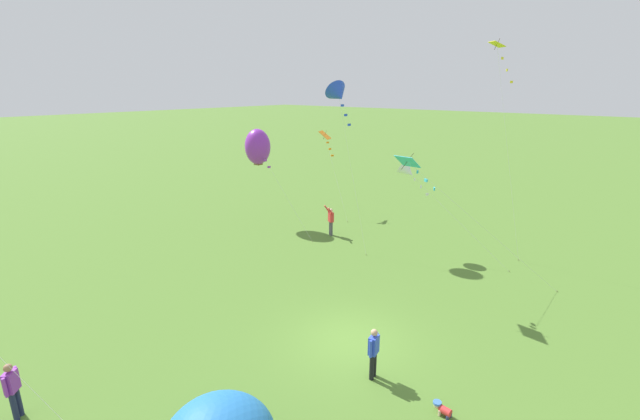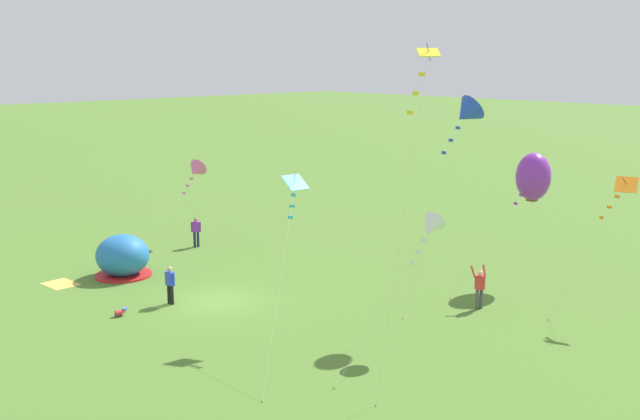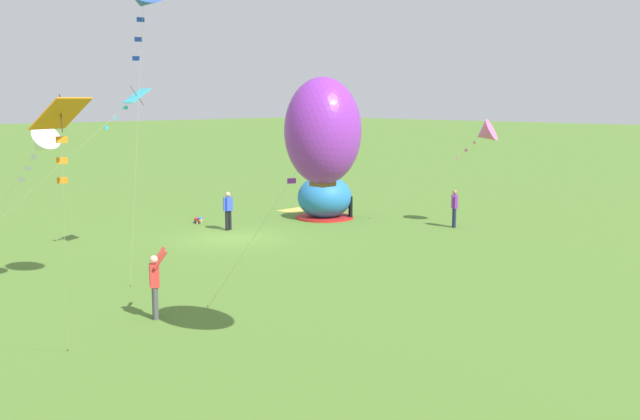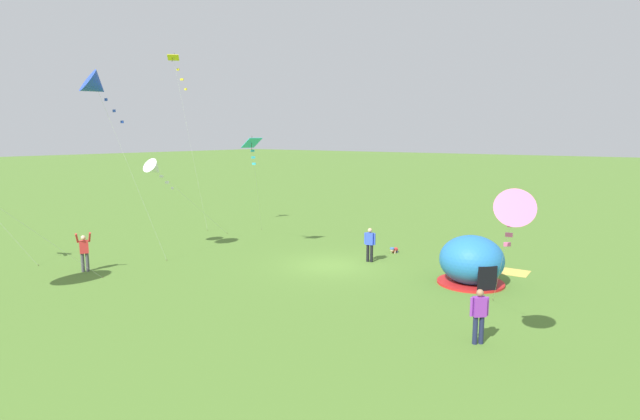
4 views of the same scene
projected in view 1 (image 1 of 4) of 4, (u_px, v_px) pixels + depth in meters
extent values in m
plane|color=#517A2D|center=(350.00, 341.00, 15.51)|extent=(300.00, 300.00, 0.00)
cylinder|color=red|center=(445.00, 411.00, 11.95)|extent=(0.25, 0.34, 0.22)
sphere|color=beige|center=(437.00, 405.00, 12.12)|extent=(0.19, 0.19, 0.19)
cylinder|color=#3F72CC|center=(437.00, 403.00, 12.09)|extent=(0.24, 0.24, 0.06)
cylinder|color=beige|center=(439.00, 413.00, 11.99)|extent=(0.07, 0.07, 0.17)
cylinder|color=beige|center=(443.00, 409.00, 12.12)|extent=(0.07, 0.07, 0.17)
cylinder|color=navy|center=(447.00, 418.00, 11.84)|extent=(0.09, 0.09, 0.13)
cylinder|color=navy|center=(450.00, 415.00, 11.95)|extent=(0.09, 0.09, 0.13)
cylinder|color=#1E2347|center=(19.00, 402.00, 11.92)|extent=(0.15, 0.15, 0.88)
cylinder|color=#1E2347|center=(14.00, 407.00, 11.73)|extent=(0.15, 0.15, 0.88)
cube|color=purple|center=(11.00, 382.00, 11.62)|extent=(0.44, 0.44, 0.60)
sphere|color=#9E7051|center=(8.00, 368.00, 11.50)|extent=(0.22, 0.22, 0.22)
cylinder|color=purple|center=(17.00, 376.00, 11.86)|extent=(0.09, 0.09, 0.58)
cylinder|color=purple|center=(5.00, 388.00, 11.38)|extent=(0.09, 0.09, 0.58)
cylinder|color=black|center=(374.00, 364.00, 13.55)|extent=(0.15, 0.15, 0.88)
cylinder|color=black|center=(372.00, 367.00, 13.39)|extent=(0.15, 0.15, 0.88)
cube|color=blue|center=(374.00, 345.00, 13.26)|extent=(0.42, 0.31, 0.60)
sphere|color=tan|center=(374.00, 333.00, 13.14)|extent=(0.22, 0.22, 0.22)
cylinder|color=blue|center=(377.00, 341.00, 13.47)|extent=(0.09, 0.09, 0.58)
cylinder|color=blue|center=(371.00, 349.00, 13.05)|extent=(0.09, 0.09, 0.58)
cylinder|color=#4C4C51|center=(331.00, 229.00, 26.38)|extent=(0.15, 0.15, 0.88)
cylinder|color=#4C4C51|center=(330.00, 228.00, 26.56)|extent=(0.15, 0.15, 0.88)
cube|color=red|center=(331.00, 217.00, 26.26)|extent=(0.39, 0.45, 0.60)
sphere|color=beige|center=(331.00, 210.00, 26.14)|extent=(0.22, 0.22, 0.22)
cylinder|color=red|center=(330.00, 211.00, 25.84)|extent=(0.39, 0.21, 0.50)
cylinder|color=red|center=(327.00, 209.00, 26.32)|extent=(0.35, 0.30, 0.50)
cylinder|color=silver|center=(284.00, 192.00, 26.64)|extent=(0.73, 5.31, 5.13)
cylinder|color=brown|center=(312.00, 241.00, 25.44)|extent=(0.03, 0.03, 0.06)
ellipsoid|color=purple|center=(258.00, 147.00, 27.83)|extent=(1.66, 1.66, 2.31)
cube|color=brown|center=(258.00, 163.00, 28.12)|extent=(0.42, 0.42, 0.30)
cube|color=purple|center=(262.00, 154.00, 27.64)|extent=(0.21, 0.12, 0.12)
cube|color=purple|center=(265.00, 161.00, 27.47)|extent=(0.21, 0.09, 0.12)
cube|color=purple|center=(269.00, 167.00, 27.31)|extent=(0.21, 0.11, 0.12)
cylinder|color=silver|center=(336.00, 177.00, 29.94)|extent=(1.41, 3.18, 5.55)
cylinder|color=brown|center=(348.00, 221.00, 29.21)|extent=(0.03, 0.03, 0.06)
cube|color=orange|center=(325.00, 135.00, 30.66)|extent=(1.09, 0.99, 0.57)
cylinder|color=#332314|center=(325.00, 135.00, 30.66)|extent=(0.24, 0.50, 0.67)
cube|color=orange|center=(328.00, 142.00, 30.43)|extent=(0.21, 0.10, 0.12)
cube|color=orange|center=(330.00, 149.00, 30.23)|extent=(0.21, 0.12, 0.12)
cube|color=orange|center=(332.00, 156.00, 30.03)|extent=(0.20, 0.15, 0.12)
cylinder|color=silver|center=(23.00, 381.00, 10.21)|extent=(1.95, 5.15, 4.27)
cylinder|color=silver|center=(485.00, 230.00, 18.44)|extent=(4.53, 5.46, 5.92)
cylinder|color=brown|center=(557.00, 291.00, 19.24)|extent=(0.03, 0.03, 0.06)
cube|color=#33B7D1|center=(407.00, 162.00, 17.63)|extent=(0.81, 0.94, 0.52)
cylinder|color=#332314|center=(407.00, 161.00, 17.63)|extent=(0.33, 0.40, 0.70)
cube|color=#33B7D1|center=(418.00, 172.00, 17.75)|extent=(0.21, 0.12, 0.12)
cube|color=#33B7D1|center=(426.00, 180.00, 17.85)|extent=(0.16, 0.20, 0.12)
cube|color=#33B7D1|center=(434.00, 189.00, 17.95)|extent=(0.20, 0.15, 0.12)
cylinder|color=silver|center=(508.00, 157.00, 21.85)|extent=(0.14, 2.31, 10.89)
cylinder|color=brown|center=(519.00, 260.00, 22.70)|extent=(0.03, 0.03, 0.06)
cube|color=yellow|center=(497.00, 44.00, 21.00)|extent=(0.90, 0.91, 0.27)
cylinder|color=#332314|center=(497.00, 44.00, 20.99)|extent=(0.03, 0.24, 0.54)
cube|color=yellow|center=(502.00, 58.00, 20.99)|extent=(0.20, 0.06, 0.12)
cube|color=yellow|center=(507.00, 70.00, 20.99)|extent=(0.21, 0.14, 0.12)
cube|color=yellow|center=(511.00, 82.00, 20.99)|extent=(0.20, 0.07, 0.12)
cylinder|color=silver|center=(352.00, 175.00, 23.40)|extent=(0.86, 2.71, 8.49)
cylinder|color=brown|center=(366.00, 255.00, 23.43)|extent=(0.03, 0.03, 0.06)
cone|color=blue|center=(338.00, 94.00, 23.37)|extent=(1.59, 1.69, 1.48)
cube|color=blue|center=(342.00, 105.00, 23.22)|extent=(0.21, 0.09, 0.12)
cube|color=blue|center=(346.00, 115.00, 23.09)|extent=(0.21, 0.09, 0.12)
cube|color=blue|center=(349.00, 125.00, 22.97)|extent=(0.21, 0.08, 0.12)
cylinder|color=silver|center=(456.00, 219.00, 22.22)|extent=(0.61, 5.66, 4.51)
cylinder|color=brown|center=(509.00, 271.00, 21.32)|extent=(0.03, 0.03, 0.06)
cone|color=white|center=(407.00, 171.00, 23.12)|extent=(1.00, 1.22, 1.16)
cube|color=white|center=(415.00, 180.00, 23.00)|extent=(0.20, 0.15, 0.12)
cube|color=white|center=(421.00, 187.00, 22.90)|extent=(0.21, 0.13, 0.12)
cube|color=white|center=(427.00, 194.00, 22.80)|extent=(0.21, 0.10, 0.12)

